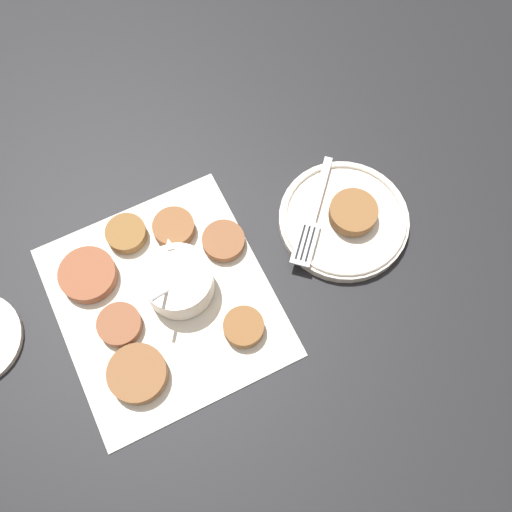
% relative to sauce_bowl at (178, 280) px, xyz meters
% --- Properties ---
extents(ground_plane, '(4.00, 4.00, 0.00)m').
position_rel_sauce_bowl_xyz_m(ground_plane, '(-0.00, 0.02, -0.03)').
color(ground_plane, black).
extents(napkin, '(0.36, 0.34, 0.00)m').
position_rel_sauce_bowl_xyz_m(napkin, '(-0.02, 0.03, -0.02)').
color(napkin, silver).
rests_on(napkin, ground_plane).
extents(sauce_bowl, '(0.10, 0.10, 0.09)m').
position_rel_sauce_bowl_xyz_m(sauce_bowl, '(0.00, 0.00, 0.00)').
color(sauce_bowl, silver).
rests_on(sauce_bowl, napkin).
extents(fritter_0, '(0.08, 0.08, 0.02)m').
position_rel_sauce_bowl_xyz_m(fritter_0, '(-0.11, 0.08, -0.01)').
color(fritter_0, brown).
rests_on(fritter_0, napkin).
extents(fritter_1, '(0.06, 0.06, 0.02)m').
position_rel_sauce_bowl_xyz_m(fritter_1, '(0.09, 0.06, -0.01)').
color(fritter_1, brown).
rests_on(fritter_1, napkin).
extents(fritter_2, '(0.06, 0.06, 0.02)m').
position_rel_sauce_bowl_xyz_m(fritter_2, '(-0.09, -0.07, -0.01)').
color(fritter_2, brown).
rests_on(fritter_2, napkin).
extents(fritter_3, '(0.08, 0.08, 0.02)m').
position_rel_sauce_bowl_xyz_m(fritter_3, '(0.05, 0.12, -0.01)').
color(fritter_3, brown).
rests_on(fritter_3, napkin).
extents(fritter_4, '(0.06, 0.06, 0.02)m').
position_rel_sauce_bowl_xyz_m(fritter_4, '(0.09, -0.01, -0.01)').
color(fritter_4, brown).
rests_on(fritter_4, napkin).
extents(fritter_5, '(0.06, 0.06, 0.02)m').
position_rel_sauce_bowl_xyz_m(fritter_5, '(-0.04, 0.09, -0.01)').
color(fritter_5, brown).
rests_on(fritter_5, napkin).
extents(fritter_6, '(0.06, 0.06, 0.02)m').
position_rel_sauce_bowl_xyz_m(fritter_6, '(0.05, -0.08, -0.01)').
color(fritter_6, brown).
rests_on(fritter_6, napkin).
extents(serving_plate, '(0.19, 0.19, 0.02)m').
position_rel_sauce_bowl_xyz_m(serving_plate, '(0.03, -0.25, -0.02)').
color(serving_plate, silver).
rests_on(serving_plate, ground_plane).
extents(fritter_on_plate, '(0.07, 0.07, 0.02)m').
position_rel_sauce_bowl_xyz_m(fritter_on_plate, '(0.03, -0.26, 0.01)').
color(fritter_on_plate, brown).
rests_on(fritter_on_plate, serving_plate).
extents(fork, '(0.16, 0.11, 0.00)m').
position_rel_sauce_bowl_xyz_m(fork, '(0.04, -0.20, -0.00)').
color(fork, silver).
rests_on(fork, serving_plate).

